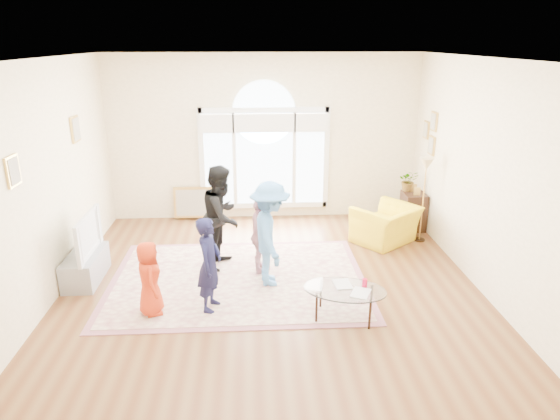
{
  "coord_description": "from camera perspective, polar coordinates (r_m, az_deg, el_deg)",
  "views": [
    {
      "loc": [
        -0.24,
        -6.6,
        3.44
      ],
      "look_at": [
        0.16,
        0.3,
        1.05
      ],
      "focal_mm": 32.0,
      "sensor_mm": 36.0,
      "label": 1
    }
  ],
  "objects": [
    {
      "name": "ground",
      "position": [
        7.45,
        -1.07,
        -8.46
      ],
      "size": [
        6.0,
        6.0,
        0.0
      ],
      "primitive_type": "plane",
      "color": "#5A3118",
      "rests_on": "ground"
    },
    {
      "name": "room_shell",
      "position": [
        9.62,
        -1.74,
        7.82
      ],
      "size": [
        6.0,
        6.0,
        6.0
      ],
      "color": "#FFEEC4",
      "rests_on": "ground"
    },
    {
      "name": "area_rug",
      "position": [
        7.59,
        -4.79,
        -7.9
      ],
      "size": [
        3.6,
        2.6,
        0.02
      ],
      "primitive_type": "cube",
      "color": "beige",
      "rests_on": "ground"
    },
    {
      "name": "rug_border",
      "position": [
        7.59,
        -4.79,
        -7.92
      ],
      "size": [
        3.8,
        2.8,
        0.01
      ],
      "primitive_type": "cube",
      "color": "#965A64",
      "rests_on": "ground"
    },
    {
      "name": "tv_console",
      "position": [
        8.02,
        -21.32,
        -6.08
      ],
      "size": [
        0.45,
        1.0,
        0.42
      ],
      "primitive_type": "cube",
      "color": "gray",
      "rests_on": "ground"
    },
    {
      "name": "television",
      "position": [
        7.83,
        -21.71,
        -2.65
      ],
      "size": [
        0.17,
        1.06,
        0.61
      ],
      "color": "black",
      "rests_on": "tv_console"
    },
    {
      "name": "coffee_table",
      "position": [
        6.48,
        7.44,
        -9.09
      ],
      "size": [
        1.19,
        0.93,
        0.54
      ],
      "rotation": [
        0.0,
        0.0,
        -0.27
      ],
      "color": "silver",
      "rests_on": "ground"
    },
    {
      "name": "armchair",
      "position": [
        8.98,
        11.99,
        -1.64
      ],
      "size": [
        1.35,
        1.33,
        0.66
      ],
      "primitive_type": "imported",
      "rotation": [
        0.0,
        0.0,
        3.81
      ],
      "color": "yellow",
      "rests_on": "ground"
    },
    {
      "name": "side_cabinet",
      "position": [
        9.74,
        14.97,
        -0.11
      ],
      "size": [
        0.4,
        0.5,
        0.7
      ],
      "primitive_type": "cube",
      "color": "black",
      "rests_on": "ground"
    },
    {
      "name": "floor_lamp",
      "position": [
        8.94,
        16.34,
        4.3
      ],
      "size": [
        0.28,
        0.28,
        1.51
      ],
      "color": "black",
      "rests_on": "ground"
    },
    {
      "name": "plant_pedestal",
      "position": [
        9.88,
        14.22,
        0.21
      ],
      "size": [
        0.2,
        0.2,
        0.7
      ],
      "primitive_type": "cylinder",
      "color": "white",
      "rests_on": "ground"
    },
    {
      "name": "potted_plant",
      "position": [
        9.72,
        14.48,
        3.27
      ],
      "size": [
        0.4,
        0.36,
        0.4
      ],
      "primitive_type": "imported",
      "rotation": [
        0.0,
        0.0,
        -0.16
      ],
      "color": "#33722D",
      "rests_on": "plant_pedestal"
    },
    {
      "name": "leaning_picture",
      "position": [
        10.17,
        -9.68,
        -1.0
      ],
      "size": [
        0.8,
        0.14,
        0.62
      ],
      "primitive_type": "cube",
      "rotation": [
        -0.14,
        0.0,
        0.0
      ],
      "color": "tan",
      "rests_on": "ground"
    },
    {
      "name": "child_red",
      "position": [
        6.68,
        -14.71,
        -7.56
      ],
      "size": [
        0.44,
        0.55,
        1.0
      ],
      "primitive_type": "imported",
      "rotation": [
        0.0,
        0.0,
        1.84
      ],
      "color": "red",
      "rests_on": "area_rug"
    },
    {
      "name": "child_navy",
      "position": [
        6.58,
        -8.07,
        -6.15
      ],
      "size": [
        0.4,
        0.52,
        1.28
      ],
      "primitive_type": "imported",
      "rotation": [
        0.0,
        0.0,
        1.34
      ],
      "color": "#151538",
      "rests_on": "area_rug"
    },
    {
      "name": "child_black",
      "position": [
        7.77,
        -6.65,
        -0.73
      ],
      "size": [
        0.84,
        0.94,
        1.62
      ],
      "primitive_type": "imported",
      "rotation": [
        0.0,
        0.0,
        1.23
      ],
      "color": "black",
      "rests_on": "area_rug"
    },
    {
      "name": "child_pink",
      "position": [
        7.55,
        -2.31,
        -2.94
      ],
      "size": [
        0.37,
        0.73,
        1.19
      ],
      "primitive_type": "imported",
      "rotation": [
        0.0,
        0.0,
        1.46
      ],
      "color": "#D597A3",
      "rests_on": "area_rug"
    },
    {
      "name": "child_blue",
      "position": [
        7.14,
        -1.13,
        -2.75
      ],
      "size": [
        0.65,
        1.04,
        1.54
      ],
      "primitive_type": "imported",
      "rotation": [
        0.0,
        0.0,
        1.65
      ],
      "color": "#4F8DD1",
      "rests_on": "area_rug"
    }
  ]
}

